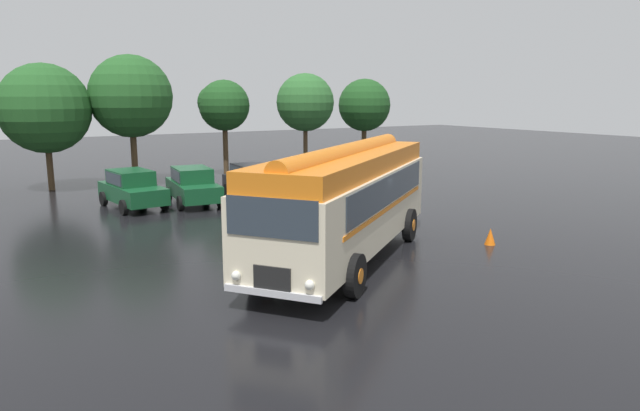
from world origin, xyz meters
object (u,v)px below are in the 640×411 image
vintage_bus (346,197)px  car_near_left (132,189)px  car_mid_left (193,186)px  traffic_cone (490,236)px  car_mid_right (254,182)px

vintage_bus → car_near_left: vintage_bus is taller
vintage_bus → car_near_left: bearing=106.9°
car_near_left → car_mid_left: size_ratio=1.00×
car_mid_left → car_near_left: bearing=168.6°
car_mid_left → traffic_cone: car_mid_left is taller
vintage_bus → traffic_cone: 5.41m
vintage_bus → car_mid_right: vintage_bus is taller
vintage_bus → car_mid_right: (1.93, 10.75, -1.05)m
car_mid_right → car_mid_left: bearing=172.9°
vintage_bus → car_mid_left: 11.19m
car_near_left → traffic_cone: 15.35m
vintage_bus → car_mid_right: 10.97m
vintage_bus → car_mid_right: size_ratio=2.23×
car_near_left → traffic_cone: car_near_left is taller
car_near_left → traffic_cone: bearing=-56.0°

